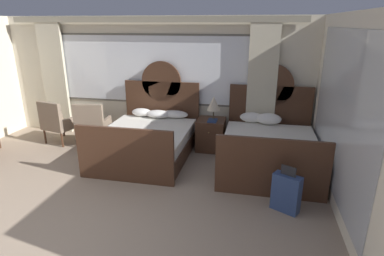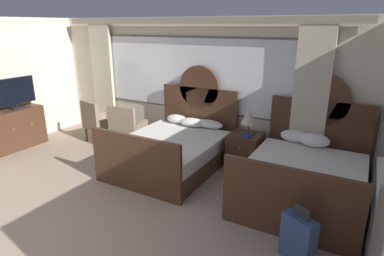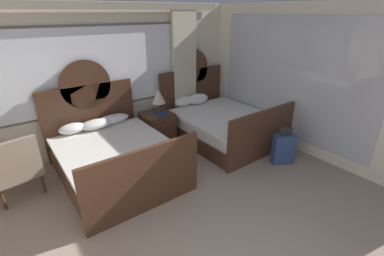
{
  "view_description": "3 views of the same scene",
  "coord_description": "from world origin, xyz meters",
  "px_view_note": "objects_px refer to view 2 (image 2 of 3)",
  "views": [
    {
      "loc": [
        2.31,
        -2.52,
        2.55
      ],
      "look_at": [
        1.32,
        2.15,
        0.94
      ],
      "focal_mm": 29.34,
      "sensor_mm": 36.0,
      "label": 1
    },
    {
      "loc": [
        3.23,
        -1.63,
        2.55
      ],
      "look_at": [
        1.13,
        2.11,
        1.15
      ],
      "focal_mm": 29.8,
      "sensor_mm": 36.0,
      "label": 2
    },
    {
      "loc": [
        -1.04,
        -0.86,
        2.55
      ],
      "look_at": [
        1.07,
        1.97,
        1.0
      ],
      "focal_mm": 25.09,
      "sensor_mm": 36.0,
      "label": 3
    }
  ],
  "objects_px": {
    "book_on_nightstand": "(246,135)",
    "dresser_minibar": "(7,131)",
    "tv_flatscreen": "(15,93)",
    "armchair_by_window_centre": "(98,121)",
    "bed_near_window": "(174,148)",
    "nightstand_between_beds": "(245,151)",
    "bed_near_mirror": "(304,177)",
    "table_lamp_on_nightstand": "(249,116)",
    "suitcase_on_floor": "(298,239)",
    "armchair_by_window_left": "(127,126)"
  },
  "relations": [
    {
      "from": "bed_near_window",
      "to": "tv_flatscreen",
      "type": "height_order",
      "value": "bed_near_window"
    },
    {
      "from": "book_on_nightstand",
      "to": "dresser_minibar",
      "type": "distance_m",
      "value": 4.94
    },
    {
      "from": "bed_near_mirror",
      "to": "tv_flatscreen",
      "type": "xyz_separation_m",
      "value": [
        -5.79,
        -0.73,
        0.83
      ]
    },
    {
      "from": "table_lamp_on_nightstand",
      "to": "dresser_minibar",
      "type": "relative_size",
      "value": 0.32
    },
    {
      "from": "bed_near_mirror",
      "to": "book_on_nightstand",
      "type": "height_order",
      "value": "bed_near_mirror"
    },
    {
      "from": "nightstand_between_beds",
      "to": "armchair_by_window_centre",
      "type": "height_order",
      "value": "armchair_by_window_centre"
    },
    {
      "from": "armchair_by_window_left",
      "to": "armchair_by_window_centre",
      "type": "relative_size",
      "value": 1.0
    },
    {
      "from": "bed_near_window",
      "to": "armchair_by_window_left",
      "type": "xyz_separation_m",
      "value": [
        -1.35,
        0.27,
        0.14
      ]
    },
    {
      "from": "nightstand_between_beds",
      "to": "book_on_nightstand",
      "type": "relative_size",
      "value": 2.52
    },
    {
      "from": "tv_flatscreen",
      "to": "armchair_by_window_centre",
      "type": "distance_m",
      "value": 1.76
    },
    {
      "from": "armchair_by_window_centre",
      "to": "suitcase_on_floor",
      "type": "bearing_deg",
      "value": -20.11
    },
    {
      "from": "nightstand_between_beds",
      "to": "dresser_minibar",
      "type": "height_order",
      "value": "dresser_minibar"
    },
    {
      "from": "dresser_minibar",
      "to": "armchair_by_window_centre",
      "type": "distance_m",
      "value": 1.84
    },
    {
      "from": "nightstand_between_beds",
      "to": "armchair_by_window_left",
      "type": "distance_m",
      "value": 2.55
    },
    {
      "from": "dresser_minibar",
      "to": "suitcase_on_floor",
      "type": "bearing_deg",
      "value": -4.06
    },
    {
      "from": "bed_near_mirror",
      "to": "dresser_minibar",
      "type": "height_order",
      "value": "bed_near_mirror"
    },
    {
      "from": "nightstand_between_beds",
      "to": "bed_near_mirror",
      "type": "bearing_deg",
      "value": -27.22
    },
    {
      "from": "table_lamp_on_nightstand",
      "to": "armchair_by_window_left",
      "type": "distance_m",
      "value": 2.64
    },
    {
      "from": "book_on_nightstand",
      "to": "suitcase_on_floor",
      "type": "xyz_separation_m",
      "value": [
        1.34,
        -1.95,
        -0.39
      ]
    },
    {
      "from": "armchair_by_window_left",
      "to": "suitcase_on_floor",
      "type": "bearing_deg",
      "value": -23.92
    },
    {
      "from": "bed_near_window",
      "to": "book_on_nightstand",
      "type": "relative_size",
      "value": 8.39
    },
    {
      "from": "table_lamp_on_nightstand",
      "to": "dresser_minibar",
      "type": "xyz_separation_m",
      "value": [
        -4.7,
        -1.61,
        -0.57
      ]
    },
    {
      "from": "dresser_minibar",
      "to": "armchair_by_window_centre",
      "type": "xyz_separation_m",
      "value": [
        1.29,
        1.31,
        0.07
      ]
    },
    {
      "from": "bed_near_mirror",
      "to": "tv_flatscreen",
      "type": "height_order",
      "value": "bed_near_mirror"
    },
    {
      "from": "bed_near_mirror",
      "to": "armchair_by_window_left",
      "type": "bearing_deg",
      "value": 175.7
    },
    {
      "from": "bed_near_mirror",
      "to": "bed_near_window",
      "type": "bearing_deg",
      "value": 179.91
    },
    {
      "from": "nightstand_between_beds",
      "to": "tv_flatscreen",
      "type": "relative_size",
      "value": 0.74
    },
    {
      "from": "bed_near_mirror",
      "to": "dresser_minibar",
      "type": "relative_size",
      "value": 1.43
    },
    {
      "from": "bed_near_window",
      "to": "nightstand_between_beds",
      "type": "xyz_separation_m",
      "value": [
        1.18,
        0.6,
        -0.03
      ]
    },
    {
      "from": "table_lamp_on_nightstand",
      "to": "armchair_by_window_left",
      "type": "bearing_deg",
      "value": -173.23
    },
    {
      "from": "nightstand_between_beds",
      "to": "suitcase_on_floor",
      "type": "bearing_deg",
      "value": -56.03
    },
    {
      "from": "armchair_by_window_centre",
      "to": "suitcase_on_floor",
      "type": "xyz_separation_m",
      "value": [
        4.75,
        -1.74,
        -0.21
      ]
    },
    {
      "from": "nightstand_between_beds",
      "to": "table_lamp_on_nightstand",
      "type": "distance_m",
      "value": 0.67
    },
    {
      "from": "bed_near_window",
      "to": "armchair_by_window_centre",
      "type": "xyz_separation_m",
      "value": [
        -2.18,
        0.28,
        0.14
      ]
    },
    {
      "from": "tv_flatscreen",
      "to": "armchair_by_window_left",
      "type": "distance_m",
      "value": 2.43
    },
    {
      "from": "bed_near_mirror",
      "to": "nightstand_between_beds",
      "type": "xyz_separation_m",
      "value": [
        -1.17,
        0.6,
        -0.02
      ]
    },
    {
      "from": "table_lamp_on_nightstand",
      "to": "suitcase_on_floor",
      "type": "height_order",
      "value": "table_lamp_on_nightstand"
    },
    {
      "from": "bed_near_window",
      "to": "dresser_minibar",
      "type": "height_order",
      "value": "bed_near_window"
    },
    {
      "from": "bed_near_window",
      "to": "nightstand_between_beds",
      "type": "distance_m",
      "value": 1.32
    },
    {
      "from": "table_lamp_on_nightstand",
      "to": "book_on_nightstand",
      "type": "distance_m",
      "value": 0.34
    },
    {
      "from": "bed_near_mirror",
      "to": "tv_flatscreen",
      "type": "bearing_deg",
      "value": -172.78
    },
    {
      "from": "bed_near_mirror",
      "to": "armchair_by_window_left",
      "type": "height_order",
      "value": "bed_near_mirror"
    },
    {
      "from": "dresser_minibar",
      "to": "tv_flatscreen",
      "type": "distance_m",
      "value": 0.82
    },
    {
      "from": "bed_near_mirror",
      "to": "armchair_by_window_centre",
      "type": "height_order",
      "value": "bed_near_mirror"
    },
    {
      "from": "bed_near_window",
      "to": "armchair_by_window_left",
      "type": "relative_size",
      "value": 2.27
    },
    {
      "from": "tv_flatscreen",
      "to": "suitcase_on_floor",
      "type": "height_order",
      "value": "tv_flatscreen"
    },
    {
      "from": "bed_near_window",
      "to": "table_lamp_on_nightstand",
      "type": "height_order",
      "value": "bed_near_window"
    },
    {
      "from": "armchair_by_window_left",
      "to": "suitcase_on_floor",
      "type": "distance_m",
      "value": 4.29
    },
    {
      "from": "table_lamp_on_nightstand",
      "to": "tv_flatscreen",
      "type": "distance_m",
      "value": 4.86
    },
    {
      "from": "armchair_by_window_centre",
      "to": "bed_near_mirror",
      "type": "bearing_deg",
      "value": -3.53
    }
  ]
}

